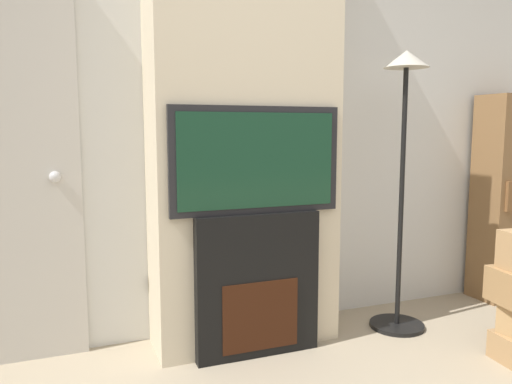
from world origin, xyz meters
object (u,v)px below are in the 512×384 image
Objects in this scene: television at (256,160)px; floor_lamp at (403,147)px; bookshelf at (506,198)px; fireplace at (256,284)px.

television is 0.56× the size of floor_lamp.
bookshelf is at bearing 6.13° from television.
television is 0.96m from floor_lamp.
television reaches higher than fireplace.
floor_lamp is at bearing -169.51° from bookshelf.
television is 2.08m from bookshelf.
television is 0.64× the size of bookshelf.
television is at bearing -173.87° from bookshelf.
floor_lamp reaches higher than fireplace.
floor_lamp is at bearing 1.14° from television.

